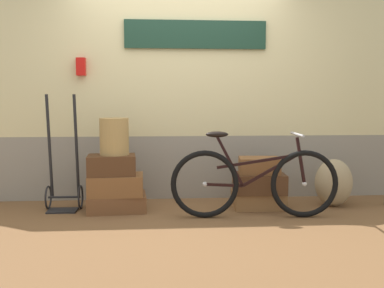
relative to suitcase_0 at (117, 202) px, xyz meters
name	(u,v)px	position (x,y,z in m)	size (l,w,h in m)	color
ground	(183,218)	(0.69, -0.23, -0.12)	(8.77, 5.20, 0.06)	brown
station_building	(180,88)	(0.70, 0.61, 1.23)	(6.77, 0.74, 2.63)	gray
suitcase_0	(117,202)	(0.00, 0.00, 0.00)	(0.61, 0.44, 0.17)	brown
suitcase_1	(116,185)	(0.00, -0.02, 0.19)	(0.56, 0.40, 0.21)	brown
suitcase_2	(112,165)	(-0.05, -0.03, 0.41)	(0.49, 0.36, 0.21)	#4C2D19
suitcase_3	(258,199)	(1.53, 0.02, 0.00)	(0.55, 0.42, 0.17)	olive
suitcase_4	(259,183)	(1.52, -0.04, 0.19)	(0.54, 0.38, 0.21)	#4C2D19
suitcase_5	(259,165)	(1.53, -0.02, 0.38)	(0.43, 0.32, 0.17)	brown
wicker_basket	(114,136)	(-0.02, -0.01, 0.70)	(0.30, 0.30, 0.39)	#A8844C
luggage_trolley	(64,181)	(-0.57, 0.09, 0.22)	(0.36, 0.35, 1.23)	black
burlap_sack	(334,183)	(2.37, 0.02, 0.17)	(0.41, 0.35, 0.52)	#9E8966
bicycle	(254,182)	(1.39, -0.39, 0.27)	(1.67, 0.46, 0.86)	black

